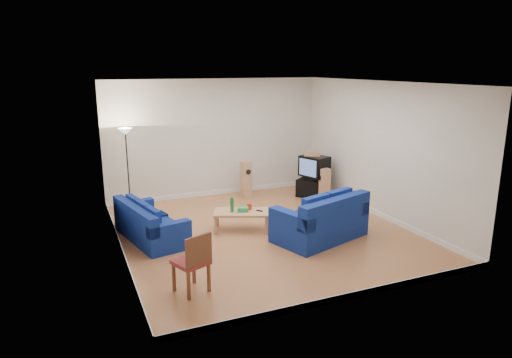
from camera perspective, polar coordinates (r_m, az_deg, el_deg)
name	(u,v)px	position (r m, az deg, el deg)	size (l,w,h in m)	color
room	(263,163)	(9.61, 0.93, 2.03)	(6.01, 6.51, 3.21)	brown
sofa_three_seat	(149,226)	(9.79, -13.28, -5.76)	(1.29, 2.15, 0.78)	navy
sofa_loveseat	(322,222)	(9.62, 8.25, -5.40)	(2.16, 1.61, 0.96)	navy
coffee_table	(242,214)	(10.01, -1.79, -4.35)	(1.35, 1.02, 0.44)	tan
bottle	(232,205)	(9.92, -3.02, -3.22)	(0.08, 0.08, 0.33)	#197233
tissue_box	(243,210)	(9.95, -1.66, -3.84)	(0.23, 0.13, 0.10)	green
red_canister	(250,206)	(10.09, -0.82, -3.45)	(0.10, 0.10, 0.14)	red
remote	(259,211)	(10.00, 0.43, -3.98)	(0.15, 0.05, 0.02)	black
tv_stand	(312,189)	(12.63, 7.02, -1.20)	(0.80, 0.44, 0.49)	black
av_receiver	(314,178)	(12.54, 7.30, 0.07)	(0.45, 0.36, 0.10)	black
television	(314,166)	(12.51, 7.29, 1.59)	(0.74, 0.86, 0.56)	black
centre_speaker	(312,153)	(12.46, 7.03, 3.21)	(0.42, 0.17, 0.15)	tan
speaker_left	(246,179)	(12.53, -1.25, -0.02)	(0.25, 0.32, 1.00)	tan
speaker_right	(324,185)	(12.28, 8.55, -0.73)	(0.29, 0.23, 0.89)	tan
floor_lamp	(126,143)	(11.52, -15.94, 4.36)	(0.35, 0.35, 2.07)	black
dining_chair	(194,260)	(7.35, -7.81, -10.00)	(0.63, 0.63, 1.01)	brown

